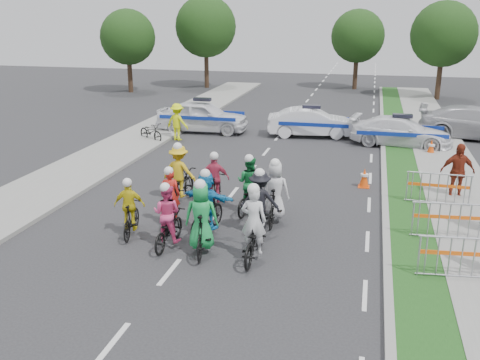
% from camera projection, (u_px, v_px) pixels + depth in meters
% --- Properties ---
extents(ground, '(90.00, 90.00, 0.00)m').
position_uv_depth(ground, '(170.00, 272.00, 12.87)').
color(ground, '#28282B').
rests_on(ground, ground).
extents(curb_right, '(0.20, 60.00, 0.12)m').
position_uv_depth(curb_right, '(385.00, 215.00, 16.32)').
color(curb_right, gray).
rests_on(curb_right, ground).
extents(grass_strip, '(1.20, 60.00, 0.11)m').
position_uv_depth(grass_strip, '(409.00, 217.00, 16.16)').
color(grass_strip, '#194215').
rests_on(grass_strip, ground).
extents(sidewalk_right, '(2.40, 60.00, 0.13)m').
position_uv_depth(sidewalk_right, '(473.00, 222.00, 15.74)').
color(sidewalk_right, gray).
rests_on(sidewalk_right, ground).
extents(sidewalk_left, '(3.00, 60.00, 0.13)m').
position_uv_depth(sidewalk_left, '(48.00, 187.00, 18.97)').
color(sidewalk_left, gray).
rests_on(sidewalk_left, ground).
extents(rider_0, '(0.70, 2.00, 2.04)m').
position_uv_depth(rider_0, '(254.00, 234.00, 13.37)').
color(rider_0, black).
rests_on(rider_0, ground).
extents(rider_1, '(0.94, 2.00, 2.03)m').
position_uv_depth(rider_1, '(202.00, 225.00, 13.67)').
color(rider_1, black).
rests_on(rider_1, ground).
extents(rider_2, '(0.77, 1.79, 1.81)m').
position_uv_depth(rider_2, '(168.00, 223.00, 14.11)').
color(rider_2, black).
rests_on(rider_2, ground).
extents(rider_3, '(0.91, 1.68, 1.71)m').
position_uv_depth(rider_3, '(131.00, 213.00, 14.79)').
color(rider_3, black).
rests_on(rider_3, ground).
extents(rider_4, '(1.14, 1.97, 1.95)m').
position_uv_depth(rider_4, '(260.00, 209.00, 14.88)').
color(rider_4, black).
rests_on(rider_4, ground).
extents(rider_5, '(1.59, 1.89, 1.92)m').
position_uv_depth(rider_5, '(207.00, 207.00, 14.90)').
color(rider_5, black).
rests_on(rider_5, ground).
extents(rider_6, '(0.95, 1.86, 1.82)m').
position_uv_depth(rider_6, '(171.00, 206.00, 15.54)').
color(rider_6, black).
rests_on(rider_6, ground).
extents(rider_7, '(0.84, 1.90, 1.99)m').
position_uv_depth(rider_7, '(275.00, 198.00, 15.69)').
color(rider_7, black).
rests_on(rider_7, ground).
extents(rider_8, '(0.94, 1.93, 1.89)m').
position_uv_depth(rider_8, '(249.00, 191.00, 16.55)').
color(rider_8, black).
rests_on(rider_8, ground).
extents(rider_9, '(0.96, 1.79, 1.84)m').
position_uv_depth(rider_9, '(215.00, 186.00, 17.01)').
color(rider_9, black).
rests_on(rider_9, ground).
extents(rider_10, '(1.17, 2.03, 2.02)m').
position_uv_depth(rider_10, '(180.00, 179.00, 17.48)').
color(rider_10, black).
rests_on(rider_10, ground).
extents(police_car_0, '(4.79, 2.04, 1.61)m').
position_uv_depth(police_car_0, '(203.00, 116.00, 27.86)').
color(police_car_0, white).
rests_on(police_car_0, ground).
extents(police_car_1, '(4.49, 2.13, 1.42)m').
position_uv_depth(police_car_1, '(311.00, 122.00, 26.81)').
color(police_car_1, white).
rests_on(police_car_1, ground).
extents(police_car_2, '(4.88, 2.63, 1.34)m').
position_uv_depth(police_car_2, '(401.00, 132.00, 24.89)').
color(police_car_2, white).
rests_on(police_car_2, ground).
extents(civilian_sedan, '(5.68, 2.90, 1.58)m').
position_uv_depth(civilian_sedan, '(476.00, 123.00, 26.25)').
color(civilian_sedan, '#AEAEB3').
rests_on(civilian_sedan, ground).
extents(spectator_2, '(1.18, 0.66, 1.91)m').
position_uv_depth(spectator_2, '(457.00, 172.00, 17.66)').
color(spectator_2, maroon).
rests_on(spectator_2, ground).
extents(marshal_hiviz, '(1.29, 0.94, 1.80)m').
position_uv_depth(marshal_hiviz, '(177.00, 122.00, 25.97)').
color(marshal_hiviz, '#EAFF0D').
rests_on(marshal_hiviz, ground).
extents(barrier_0, '(2.04, 0.72, 1.12)m').
position_uv_depth(barrier_0, '(461.00, 260.00, 12.24)').
color(barrier_0, '#A5A8AD').
rests_on(barrier_0, ground).
extents(barrier_1, '(2.04, 0.71, 1.12)m').
position_uv_depth(barrier_1, '(449.00, 222.00, 14.42)').
color(barrier_1, '#A5A8AD').
rests_on(barrier_1, ground).
extents(barrier_2, '(2.01, 0.54, 1.12)m').
position_uv_depth(barrier_2, '(438.00, 190.00, 17.05)').
color(barrier_2, '#A5A8AD').
rests_on(barrier_2, ground).
extents(cone_0, '(0.40, 0.40, 0.70)m').
position_uv_depth(cone_0, '(364.00, 178.00, 19.06)').
color(cone_0, '#F24C0C').
rests_on(cone_0, ground).
extents(cone_1, '(0.40, 0.40, 0.70)m').
position_uv_depth(cone_1, '(431.00, 148.00, 23.34)').
color(cone_1, '#F24C0C').
rests_on(cone_1, ground).
extents(parked_bike, '(1.76, 1.40, 0.89)m').
position_uv_depth(parked_bike, '(151.00, 132.00, 25.94)').
color(parked_bike, black).
rests_on(parked_bike, ground).
extents(tree_0, '(4.20, 4.20, 6.30)m').
position_uv_depth(tree_0, '(128.00, 37.00, 40.76)').
color(tree_0, '#382619').
rests_on(tree_0, ground).
extents(tree_1, '(4.55, 4.55, 6.82)m').
position_uv_depth(tree_1, '(444.00, 34.00, 37.24)').
color(tree_1, '#382619').
rests_on(tree_1, ground).
extents(tree_3, '(4.90, 4.90, 7.35)m').
position_uv_depth(tree_3, '(206.00, 27.00, 43.11)').
color(tree_3, '#382619').
rests_on(tree_3, ground).
extents(tree_4, '(4.20, 4.20, 6.30)m').
position_uv_depth(tree_4, '(358.00, 36.00, 42.43)').
color(tree_4, '#382619').
rests_on(tree_4, ground).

